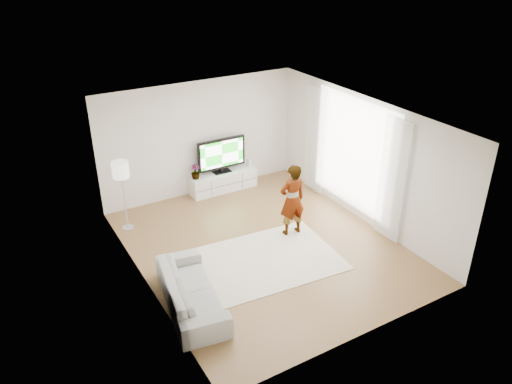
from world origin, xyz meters
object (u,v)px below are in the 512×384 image
rug (266,260)px  media_console (223,181)px  player (292,200)px  sofa (191,290)px  floor_lamp (121,173)px  television (222,154)px

rug → media_console: bearing=78.1°
media_console → player: (0.32, -2.60, 0.57)m
player → sofa: (-2.82, -1.10, -0.50)m
rug → floor_lamp: floor_lamp is taller
television → sofa: 4.54m
television → rug: bearing=-101.8°
television → floor_lamp: (-2.66, -0.64, 0.38)m
player → sofa: size_ratio=0.74×
television → floor_lamp: bearing=-166.4°
rug → television: bearing=78.2°
television → player: bearing=-83.1°
floor_lamp → rug: bearing=-52.5°
rug → floor_lamp: size_ratio=1.77×
media_console → rug: 3.29m
television → player: player is taller
player → media_console: bearing=-78.7°
television → sofa: (-2.50, -3.73, -0.65)m
sofa → rug: bearing=-65.1°
floor_lamp → player: bearing=-33.7°
sofa → television: bearing=-24.1°
media_console → floor_lamp: floor_lamp is taller
player → floor_lamp: player is taller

